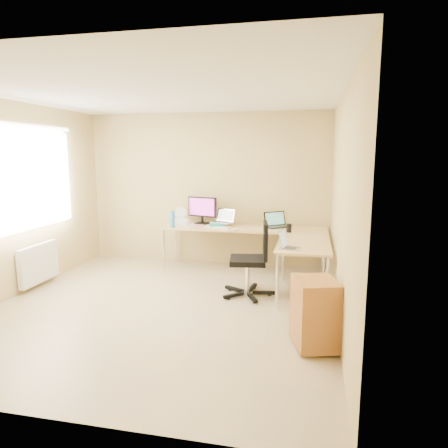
% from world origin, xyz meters
% --- Properties ---
extents(floor, '(4.50, 4.50, 0.00)m').
position_xyz_m(floor, '(0.00, 0.00, 0.00)').
color(floor, tan).
rests_on(floor, ground).
extents(ceiling, '(4.50, 4.50, 0.00)m').
position_xyz_m(ceiling, '(0.00, 0.00, 2.60)').
color(ceiling, white).
rests_on(ceiling, ground).
extents(wall_back, '(4.50, 0.00, 4.50)m').
position_xyz_m(wall_back, '(0.00, 2.25, 1.30)').
color(wall_back, tan).
rests_on(wall_back, ground).
extents(wall_front, '(4.50, 0.00, 4.50)m').
position_xyz_m(wall_front, '(0.00, -2.25, 1.30)').
color(wall_front, tan).
rests_on(wall_front, ground).
extents(wall_left, '(0.00, 4.50, 4.50)m').
position_xyz_m(wall_left, '(-2.10, 0.00, 1.30)').
color(wall_left, tan).
rests_on(wall_left, ground).
extents(wall_right, '(0.00, 4.50, 4.50)m').
position_xyz_m(wall_right, '(2.10, 0.00, 1.30)').
color(wall_right, tan).
rests_on(wall_right, ground).
extents(desk_main, '(2.65, 0.70, 0.73)m').
position_xyz_m(desk_main, '(0.72, 1.85, 0.36)').
color(desk_main, tan).
rests_on(desk_main, ground).
extents(desk_return, '(0.70, 1.30, 0.73)m').
position_xyz_m(desk_return, '(1.70, 0.85, 0.36)').
color(desk_return, tan).
rests_on(desk_return, ground).
extents(monitor, '(0.57, 0.32, 0.46)m').
position_xyz_m(monitor, '(-0.03, 2.05, 0.96)').
color(monitor, black).
rests_on(monitor, desk_main).
extents(book_stack, '(0.29, 0.34, 0.05)m').
position_xyz_m(book_stack, '(0.26, 1.85, 0.75)').
color(book_stack, '#167F73').
rests_on(book_stack, desk_main).
extents(laptop_center, '(0.42, 0.38, 0.22)m').
position_xyz_m(laptop_center, '(0.35, 1.91, 0.89)').
color(laptop_center, silver).
rests_on(laptop_center, desk_main).
extents(laptop_black, '(0.49, 0.47, 0.25)m').
position_xyz_m(laptop_black, '(1.26, 1.96, 0.85)').
color(laptop_black, black).
rests_on(laptop_black, desk_main).
extents(keyboard, '(0.43, 0.19, 0.02)m').
position_xyz_m(keyboard, '(0.31, 1.72, 0.74)').
color(keyboard, silver).
rests_on(keyboard, desk_main).
extents(mouse, '(0.11, 0.09, 0.03)m').
position_xyz_m(mouse, '(0.65, 1.55, 0.75)').
color(mouse, silver).
rests_on(mouse, desk_main).
extents(mug, '(0.11, 0.11, 0.08)m').
position_xyz_m(mug, '(-0.23, 1.77, 0.77)').
color(mug, white).
rests_on(mug, desk_main).
extents(cd_stack, '(0.14, 0.14, 0.03)m').
position_xyz_m(cd_stack, '(0.36, 1.81, 0.74)').
color(cd_stack, silver).
rests_on(cd_stack, desk_main).
extents(water_bottle, '(0.09, 0.09, 0.27)m').
position_xyz_m(water_bottle, '(-0.40, 1.56, 0.86)').
color(water_bottle, '#3083CC').
rests_on(water_bottle, desk_main).
extents(papers, '(0.32, 0.36, 0.01)m').
position_xyz_m(papers, '(-0.24, 1.87, 0.73)').
color(papers, silver).
rests_on(papers, desk_main).
extents(white_box, '(0.28, 0.24, 0.09)m').
position_xyz_m(white_box, '(-0.38, 1.92, 0.77)').
color(white_box, silver).
rests_on(white_box, desk_main).
extents(desk_fan, '(0.23, 0.23, 0.26)m').
position_xyz_m(desk_fan, '(-0.40, 2.04, 0.86)').
color(desk_fan, silver).
rests_on(desk_fan, desk_main).
extents(black_cup, '(0.10, 0.10, 0.13)m').
position_xyz_m(black_cup, '(1.46, 1.55, 0.79)').
color(black_cup, black).
rests_on(black_cup, desk_main).
extents(laptop_return, '(0.32, 0.28, 0.19)m').
position_xyz_m(laptop_return, '(1.53, 0.44, 0.82)').
color(laptop_return, '#B4B4CF').
rests_on(laptop_return, desk_return).
extents(office_chair, '(0.69, 0.69, 1.02)m').
position_xyz_m(office_chair, '(0.97, 0.67, 0.50)').
color(office_chair, black).
rests_on(office_chair, ground).
extents(cabinet, '(0.51, 0.57, 0.67)m').
position_xyz_m(cabinet, '(1.85, -0.69, 0.36)').
color(cabinet, brown).
rests_on(cabinet, ground).
extents(radiator, '(0.09, 0.80, 0.55)m').
position_xyz_m(radiator, '(-2.03, 0.40, 0.35)').
color(radiator, white).
rests_on(radiator, ground).
extents(window, '(0.10, 1.80, 1.40)m').
position_xyz_m(window, '(-2.05, 0.40, 1.55)').
color(window, white).
rests_on(window, wall_left).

